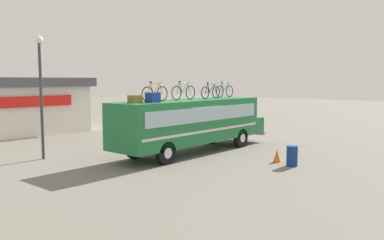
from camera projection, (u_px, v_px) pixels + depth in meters
The scene contains 12 objects.
ground_plane at pixel (190, 153), 20.61m from camera, with size 120.00×120.00×0.00m, color slate.
bus at pixel (193, 121), 20.60m from camera, with size 10.47×2.44×2.79m.
luggage_bag_1 at pixel (135, 99), 17.47m from camera, with size 0.47×0.49×0.35m, color olive.
luggage_bag_2 at pixel (153, 97), 17.88m from camera, with size 0.54×0.49×0.46m, color #193899.
rooftop_bicycle_1 at pixel (155, 93), 18.72m from camera, with size 1.70×0.44×0.95m.
rooftop_bicycle_2 at pixel (183, 92), 20.18m from camera, with size 1.80×0.44×0.96m.
rooftop_bicycle_3 at pixel (211, 92), 21.46m from camera, with size 1.64×0.44×0.89m.
rooftop_bicycle_4 at pixel (225, 91), 23.23m from camera, with size 1.69×0.44×0.93m.
roadside_building at pixel (6, 104), 28.73m from camera, with size 9.28×9.38×3.97m.
trash_bin at pixel (292, 156), 17.38m from camera, with size 0.49×0.49×0.91m, color navy.
traffic_cone at pixel (277, 156), 18.26m from camera, with size 0.35×0.35×0.59m, color orange.
street_lamp at pixel (41, 84), 18.65m from camera, with size 0.36×0.36×5.87m.
Camera 1 is at (-15.39, -13.28, 3.81)m, focal length 36.79 mm.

